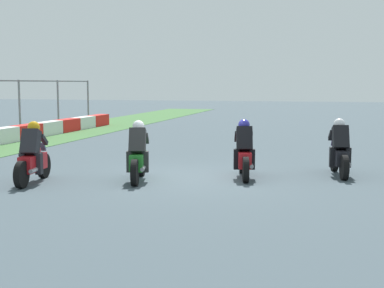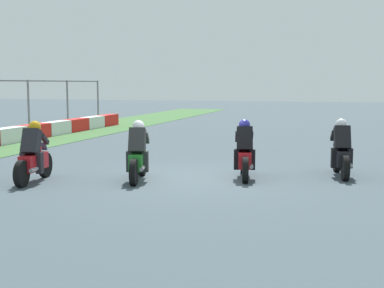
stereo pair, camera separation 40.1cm
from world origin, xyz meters
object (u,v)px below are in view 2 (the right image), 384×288
Objects in this scene: rider_lane_b at (244,154)px; rider_lane_a at (341,153)px; rider_lane_d at (34,157)px; rider_lane_c at (138,156)px.

rider_lane_a is at bearing -80.48° from rider_lane_b.
rider_lane_b is (-0.97, 2.39, 0.00)m from rider_lane_a.
rider_lane_b is 0.99× the size of rider_lane_d.
rider_lane_a and rider_lane_d have the same top height.
rider_lane_a is 5.30m from rider_lane_c.
rider_lane_c is 2.56m from rider_lane_d.
rider_lane_c is 0.99× the size of rider_lane_d.
rider_lane_b is at bearing -76.44° from rider_lane_d.
rider_lane_a is 2.58m from rider_lane_b.
rider_lane_a is 1.01× the size of rider_lane_b.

